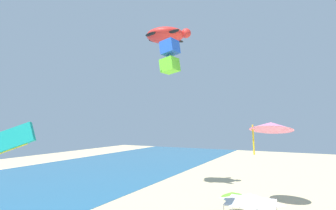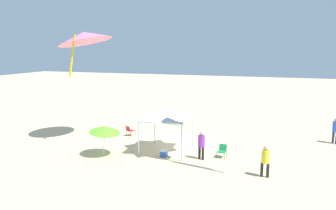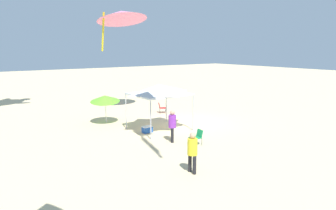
% 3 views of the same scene
% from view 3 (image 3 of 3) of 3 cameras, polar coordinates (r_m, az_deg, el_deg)
% --- Properties ---
extents(ground, '(120.00, 120.00, 0.10)m').
position_cam_3_polar(ground, '(21.51, 4.50, -3.34)').
color(ground, beige).
extents(canopy_tent, '(3.03, 3.41, 2.93)m').
position_cam_3_polar(canopy_tent, '(18.96, -1.67, 2.90)').
color(canopy_tent, '#B7B7BC').
rests_on(canopy_tent, ground).
extents(beach_umbrella, '(2.05, 2.02, 2.16)m').
position_cam_3_polar(beach_umbrella, '(21.11, -11.84, 1.23)').
color(beach_umbrella, silver).
rests_on(beach_umbrella, ground).
extents(folding_chair_left_of_tent, '(0.73, 0.79, 0.82)m').
position_cam_3_polar(folding_chair_left_of_tent, '(24.34, -1.24, -0.39)').
color(folding_chair_left_of_tent, black).
rests_on(folding_chair_left_of_tent, ground).
extents(folding_chair_near_cooler, '(0.59, 0.67, 0.82)m').
position_cam_3_polar(folding_chair_near_cooler, '(16.47, 5.50, -5.87)').
color(folding_chair_near_cooler, black).
rests_on(folding_chair_near_cooler, ground).
extents(cooler_box, '(0.45, 0.65, 0.40)m').
position_cam_3_polar(cooler_box, '(18.80, -3.94, -4.61)').
color(cooler_box, blue).
rests_on(cooler_box, ground).
extents(person_by_tent, '(0.47, 0.42, 1.75)m').
position_cam_3_polar(person_by_tent, '(12.66, 4.63, -8.36)').
color(person_by_tent, black).
rests_on(person_by_tent, ground).
extents(person_far_stroller, '(0.43, 0.43, 1.80)m').
position_cam_3_polar(person_far_stroller, '(16.73, 0.82, -3.49)').
color(person_far_stroller, black).
rests_on(person_far_stroller, ground).
extents(kite_delta_pink, '(4.07, 4.00, 3.56)m').
position_cam_3_polar(kite_delta_pink, '(25.09, -8.79, 16.38)').
color(kite_delta_pink, pink).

